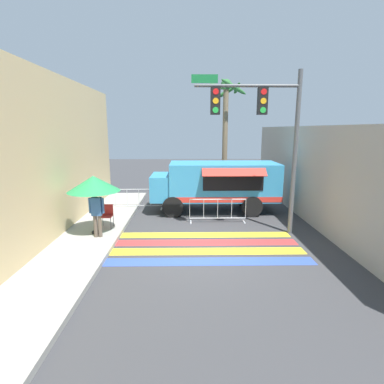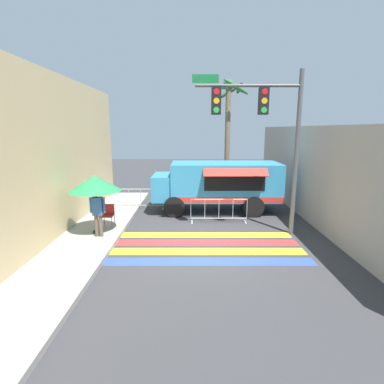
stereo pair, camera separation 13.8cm
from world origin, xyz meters
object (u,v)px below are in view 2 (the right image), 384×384
(food_truck, at_px, (214,183))
(palm_tree, at_px, (227,114))
(vendor_person, at_px, (96,210))
(barricade_front, at_px, (218,211))
(traffic_signal_pole, at_px, (263,122))
(folding_chair, at_px, (107,213))
(patio_umbrella, at_px, (93,184))
(barricade_side, at_px, (139,199))

(food_truck, height_order, palm_tree, palm_tree)
(palm_tree, bearing_deg, vendor_person, -124.64)
(food_truck, relative_size, barricade_front, 2.48)
(traffic_signal_pole, height_order, vendor_person, traffic_signal_pole)
(folding_chair, relative_size, barricade_front, 0.36)
(patio_umbrella, distance_m, barricade_side, 4.19)
(barricade_side, bearing_deg, barricade_front, -30.78)
(vendor_person, bearing_deg, barricade_side, 65.48)
(barricade_side, bearing_deg, vendor_person, -100.09)
(food_truck, xyz_separation_m, barricade_front, (0.02, -1.78, -0.88))
(barricade_front, distance_m, palm_tree, 7.08)
(folding_chair, distance_m, palm_tree, 9.35)
(traffic_signal_pole, bearing_deg, folding_chair, 176.00)
(traffic_signal_pole, bearing_deg, patio_umbrella, -176.96)
(traffic_signal_pole, relative_size, palm_tree, 0.88)
(vendor_person, bearing_deg, patio_umbrella, 98.75)
(traffic_signal_pole, relative_size, barricade_side, 2.55)
(patio_umbrella, relative_size, folding_chair, 2.44)
(folding_chair, xyz_separation_m, palm_tree, (5.28, 6.57, 4.04))
(vendor_person, height_order, palm_tree, palm_tree)
(folding_chair, bearing_deg, palm_tree, 69.39)
(traffic_signal_pole, xyz_separation_m, folding_chair, (-5.72, 0.40, -3.42))
(palm_tree, bearing_deg, food_truck, -104.05)
(folding_chair, xyz_separation_m, barricade_front, (4.34, 0.95, -0.16))
(folding_chair, height_order, palm_tree, palm_tree)
(barricade_side, bearing_deg, traffic_signal_pole, -35.06)
(barricade_front, distance_m, barricade_side, 4.21)
(traffic_signal_pole, xyz_separation_m, barricade_side, (-5.00, 3.51, -3.58))
(vendor_person, relative_size, barricade_front, 0.70)
(traffic_signal_pole, height_order, patio_umbrella, traffic_signal_pole)
(folding_chair, height_order, barricade_front, same)
(folding_chair, height_order, vendor_person, vendor_person)
(food_truck, height_order, patio_umbrella, food_truck)
(palm_tree, bearing_deg, traffic_signal_pole, -86.40)
(traffic_signal_pole, relative_size, patio_umbrella, 2.79)
(food_truck, height_order, folding_chair, food_truck)
(traffic_signal_pole, bearing_deg, palm_tree, 93.60)
(food_truck, relative_size, palm_tree, 0.89)
(barricade_front, bearing_deg, food_truck, 90.53)
(barricade_front, bearing_deg, traffic_signal_pole, -44.40)
(folding_chair, distance_m, vendor_person, 1.20)
(traffic_signal_pole, bearing_deg, vendor_person, -172.88)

